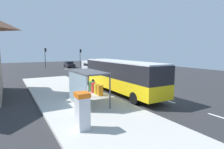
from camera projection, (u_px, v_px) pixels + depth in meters
ground_plane at (92, 78)px, 28.47m from camera, size 56.00×92.00×0.04m
sidewalk_platform at (79, 101)px, 14.98m from camera, size 6.20×30.00×0.18m
lane_stripe_seg_1 at (165, 100)px, 15.69m from camera, size 0.16×2.20×0.01m
lane_stripe_seg_2 at (131, 89)px, 19.99m from camera, size 0.16×2.20×0.01m
lane_stripe_seg_3 at (109, 82)px, 24.29m from camera, size 0.16×2.20×0.01m
lane_stripe_seg_4 at (93, 78)px, 28.59m from camera, size 0.16×2.20×0.01m
lane_stripe_seg_5 at (82, 74)px, 32.89m from camera, size 0.16×2.20×0.01m
lane_stripe_seg_6 at (73, 71)px, 37.18m from camera, size 0.16×2.20×0.01m
lane_stripe_seg_7 at (66, 69)px, 41.48m from camera, size 0.16×2.20×0.01m
bus at (121, 75)px, 17.92m from camera, size 2.55×11.01×3.21m
white_van at (92, 66)px, 33.58m from camera, size 2.12×5.24×2.30m
sedan_near at (69, 64)px, 46.16m from camera, size 1.88×4.42×1.52m
ticket_machine at (83, 111)px, 9.33m from camera, size 0.66×0.76×1.94m
recycling_bin_orange at (100, 90)px, 16.46m from camera, size 0.52×0.52×0.95m
recycling_bin_yellow at (97, 89)px, 17.06m from camera, size 0.52×0.52×0.95m
recycling_bin_red at (94, 88)px, 17.66m from camera, size 0.52×0.52×0.95m
recycling_bin_green at (91, 86)px, 18.26m from camera, size 0.52×0.52×0.95m
traffic_light_near_side at (80, 55)px, 47.86m from camera, size 0.49×0.28×4.62m
traffic_light_far_side at (45, 55)px, 44.28m from camera, size 0.49×0.28×4.83m
bus_shelter at (84, 79)px, 13.64m from camera, size 1.80×4.00×2.50m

